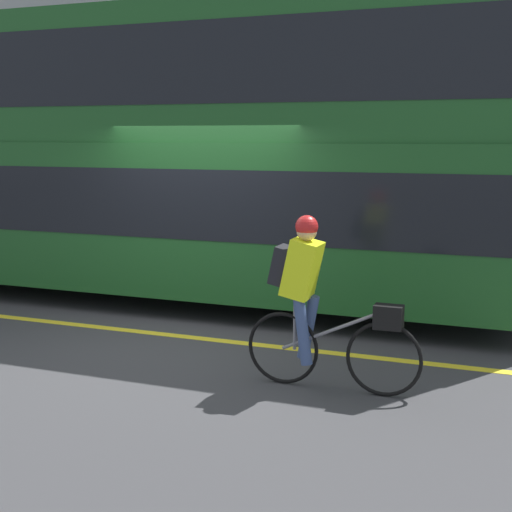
% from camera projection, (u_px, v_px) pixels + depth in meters
% --- Properties ---
extents(ground_plane, '(80.00, 80.00, 0.00)m').
position_uv_depth(ground_plane, '(179.00, 339.00, 8.42)').
color(ground_plane, '#38383A').
extents(road_center_line, '(50.00, 0.14, 0.01)m').
position_uv_depth(road_center_line, '(183.00, 336.00, 8.53)').
color(road_center_line, yellow).
rests_on(road_center_line, ground_plane).
extents(sidewalk_curb, '(60.00, 1.69, 0.13)m').
position_uv_depth(sidewalk_curb, '(300.00, 266.00, 12.82)').
color(sidewalk_curb, gray).
rests_on(sidewalk_curb, ground_plane).
extents(building_facade, '(60.00, 0.30, 8.18)m').
position_uv_depth(building_facade, '(319.00, 41.00, 13.07)').
color(building_facade, '#9E9EA3').
rests_on(building_facade, ground_plane).
extents(bus, '(10.89, 2.55, 4.04)m').
position_uv_depth(bus, '(144.00, 146.00, 10.37)').
color(bus, black).
rests_on(bus, ground_plane).
extents(cyclist_on_bike, '(1.69, 0.32, 1.65)m').
position_uv_depth(cyclist_on_bike, '(315.00, 297.00, 6.67)').
color(cyclist_on_bike, black).
rests_on(cyclist_on_bike, ground_plane).
extents(street_sign_post, '(0.36, 0.09, 2.39)m').
position_uv_depth(street_sign_post, '(94.00, 183.00, 13.99)').
color(street_sign_post, '#59595B').
rests_on(street_sign_post, sidewalk_curb).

